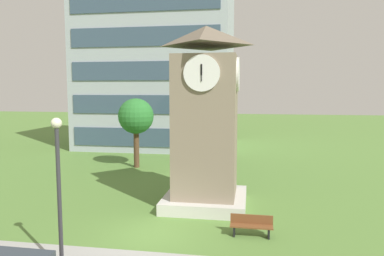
{
  "coord_description": "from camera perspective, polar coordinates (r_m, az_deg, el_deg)",
  "views": [
    {
      "loc": [
        4.17,
        -14.47,
        6.18
      ],
      "look_at": [
        0.9,
        5.31,
        4.07
      ],
      "focal_mm": 33.8,
      "sensor_mm": 36.0,
      "label": 1
    }
  ],
  "objects": [
    {
      "name": "ground_plane",
      "position": [
        16.28,
        -6.45,
        -16.35
      ],
      "size": [
        160.0,
        160.0,
        0.0
      ],
      "primitive_type": "plane",
      "color": "#567F38"
    },
    {
      "name": "office_building",
      "position": [
        40.65,
        -5.27,
        10.82
      ],
      "size": [
        15.84,
        11.5,
        19.2
      ],
      "color": "#9EA8B2",
      "rests_on": "ground"
    },
    {
      "name": "clock_tower",
      "position": [
        19.03,
        2.2,
        0.02
      ],
      "size": [
        4.29,
        4.29,
        9.46
      ],
      "color": "gray",
      "rests_on": "ground"
    },
    {
      "name": "park_bench",
      "position": [
        16.07,
        9.37,
        -14.93
      ],
      "size": [
        1.8,
        0.5,
        0.88
      ],
      "color": "brown",
      "rests_on": "ground"
    },
    {
      "name": "street_lamp",
      "position": [
        13.03,
        -20.33,
        -7.07
      ],
      "size": [
        0.36,
        0.36,
        5.27
      ],
      "color": "#333338",
      "rests_on": "ground"
    },
    {
      "name": "tree_streetside",
      "position": [
        28.95,
        -8.84,
        1.75
      ],
      "size": [
        2.82,
        2.82,
        5.54
      ],
      "color": "#513823",
      "rests_on": "ground"
    }
  ]
}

